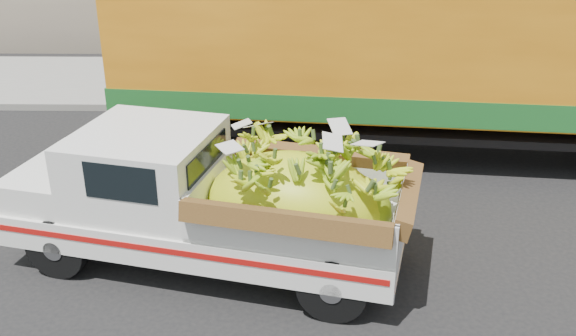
{
  "coord_description": "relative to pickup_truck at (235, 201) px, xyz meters",
  "views": [
    {
      "loc": [
        -0.24,
        -7.66,
        4.7
      ],
      "look_at": [
        -0.36,
        0.0,
        1.25
      ],
      "focal_mm": 40.0,
      "sensor_mm": 36.0,
      "label": 1
    }
  ],
  "objects": [
    {
      "name": "ground",
      "position": [
        1.03,
        0.39,
        -0.96
      ],
      "size": [
        100.0,
        100.0,
        0.0
      ],
      "primitive_type": "plane",
      "color": "black",
      "rests_on": "ground"
    },
    {
      "name": "curb",
      "position": [
        1.03,
        6.32,
        -0.89
      ],
      "size": [
        60.0,
        0.25,
        0.15
      ],
      "primitive_type": "cube",
      "color": "gray",
      "rests_on": "ground"
    },
    {
      "name": "sidewalk",
      "position": [
        1.03,
        8.42,
        -0.89
      ],
      "size": [
        60.0,
        4.0,
        0.14
      ],
      "primitive_type": "cube",
      "color": "gray",
      "rests_on": "ground"
    },
    {
      "name": "pickup_truck",
      "position": [
        0.0,
        0.0,
        0.0
      ],
      "size": [
        5.4,
        3.02,
        1.79
      ],
      "rotation": [
        0.0,
        0.0,
        -0.24
      ],
      "color": "black",
      "rests_on": "ground"
    },
    {
      "name": "semi_trailer",
      "position": [
        3.51,
        3.86,
        1.16
      ],
      "size": [
        12.04,
        3.75,
        3.8
      ],
      "rotation": [
        0.0,
        0.0,
        -0.11
      ],
      "color": "black",
      "rests_on": "ground"
    }
  ]
}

